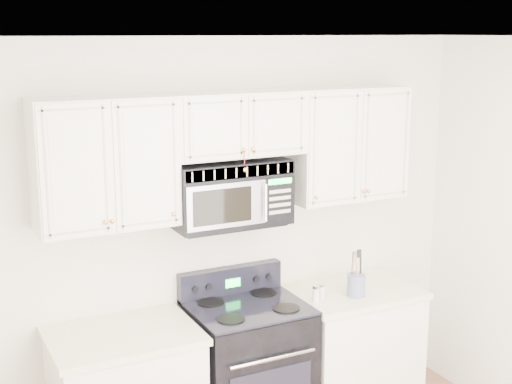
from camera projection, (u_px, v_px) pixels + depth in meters
room at (388, 338)px, 3.15m from camera, size 3.51×3.51×2.61m
base_cabinet_right at (350, 356)px, 4.95m from camera, size 0.86×0.65×0.92m
range at (248, 371)px, 4.59m from camera, size 0.72×0.66×1.11m
upper_cabinets at (235, 146)px, 4.39m from camera, size 2.44×0.37×0.75m
microwave at (229, 192)px, 4.41m from camera, size 0.73×0.42×0.40m
utensil_crock at (356, 284)px, 4.68m from camera, size 0.12×0.12×0.32m
shaker_salt at (316, 294)px, 4.58m from camera, size 0.05×0.05×0.11m
shaker_pepper at (322, 291)px, 4.64m from camera, size 0.04×0.04×0.10m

